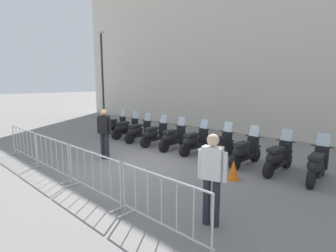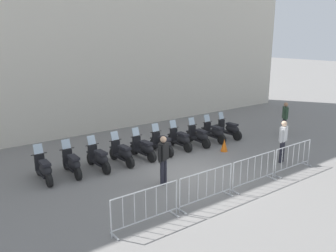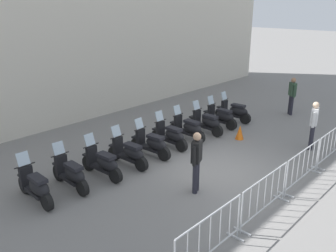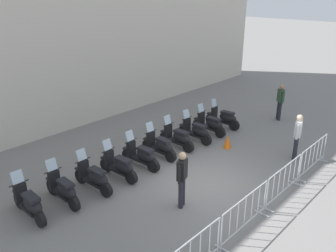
{
  "view_description": "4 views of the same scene",
  "coord_description": "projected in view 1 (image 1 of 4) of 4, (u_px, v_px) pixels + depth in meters",
  "views": [
    {
      "loc": [
        6.43,
        -5.12,
        2.64
      ],
      "look_at": [
        -0.86,
        2.43,
        0.89
      ],
      "focal_mm": 28.47,
      "sensor_mm": 36.0,
      "label": 1
    },
    {
      "loc": [
        -7.84,
        -9.44,
        5.03
      ],
      "look_at": [
        0.92,
        2.65,
        1.14
      ],
      "focal_mm": 37.41,
      "sensor_mm": 36.0,
      "label": 2
    },
    {
      "loc": [
        -8.19,
        -5.64,
        4.95
      ],
      "look_at": [
        -0.38,
        1.76,
        1.2
      ],
      "focal_mm": 38.1,
      "sensor_mm": 36.0,
      "label": 3
    },
    {
      "loc": [
        -7.93,
        -5.87,
        5.96
      ],
      "look_at": [
        0.94,
        2.49,
        1.11
      ],
      "focal_mm": 37.61,
      "sensor_mm": 36.0,
      "label": 4
    }
  ],
  "objects": [
    {
      "name": "motorcycle_7",
      "position": [
        245.0,
        152.0,
        8.37
      ],
      "size": [
        0.56,
        1.72,
        1.24
      ],
      "color": "black",
      "rests_on": "ground"
    },
    {
      "name": "street_lamp",
      "position": [
        102.0,
        69.0,
        15.71
      ],
      "size": [
        0.36,
        0.36,
        5.61
      ],
      "color": "#2D332D",
      "rests_on": "ground"
    },
    {
      "name": "traffic_cone",
      "position": [
        233.0,
        170.0,
        7.22
      ],
      "size": [
        0.32,
        0.32,
        0.55
      ],
      "primitive_type": "cone",
      "color": "orange",
      "rests_on": "ground"
    },
    {
      "name": "motorcycle_3",
      "position": [
        155.0,
        135.0,
        11.12
      ],
      "size": [
        0.56,
        1.72,
        1.24
      ],
      "color": "black",
      "rests_on": "ground"
    },
    {
      "name": "motorcycle_1",
      "position": [
        126.0,
        129.0,
        12.57
      ],
      "size": [
        0.56,
        1.72,
        1.24
      ],
      "color": "black",
      "rests_on": "ground"
    },
    {
      "name": "barrier_segment_3",
      "position": [
        162.0,
        205.0,
        4.61
      ],
      "size": [
        2.13,
        0.46,
        1.07
      ],
      "color": "#B2B5B7",
      "rests_on": "ground"
    },
    {
      "name": "barrier_segment_1",
      "position": [
        52.0,
        156.0,
        7.61
      ],
      "size": [
        2.13,
        0.46,
        1.07
      ],
      "color": "#B2B5B7",
      "rests_on": "ground"
    },
    {
      "name": "officer_by_barriers",
      "position": [
        104.0,
        131.0,
        9.09
      ],
      "size": [
        0.51,
        0.34,
        1.73
      ],
      "color": "#23232D",
      "rests_on": "ground"
    },
    {
      "name": "motorcycle_0",
      "position": [
        114.0,
        126.0,
        13.29
      ],
      "size": [
        0.56,
        1.72,
        1.24
      ],
      "color": "black",
      "rests_on": "ground"
    },
    {
      "name": "ground_plane",
      "position": [
        135.0,
        166.0,
        8.47
      ],
      "size": [
        120.0,
        120.0,
        0.0
      ],
      "primitive_type": "plane",
      "color": "slate"
    },
    {
      "name": "motorcycle_6",
      "position": [
        219.0,
        146.0,
        9.13
      ],
      "size": [
        0.56,
        1.72,
        1.24
      ],
      "color": "black",
      "rests_on": "ground"
    },
    {
      "name": "building_facade",
      "position": [
        262.0,
        0.0,
        13.45
      ],
      "size": [
        28.02,
        2.7,
        13.48
      ],
      "primitive_type": "cube",
      "rotation": [
        0.0,
        0.0,
        0.01
      ],
      "color": "beige",
      "rests_on": "ground"
    },
    {
      "name": "motorcycle_4",
      "position": [
        173.0,
        138.0,
        10.44
      ],
      "size": [
        0.56,
        1.73,
        1.24
      ],
      "color": "black",
      "rests_on": "ground"
    },
    {
      "name": "motorcycle_2",
      "position": [
        139.0,
        132.0,
        11.81
      ],
      "size": [
        0.56,
        1.72,
        1.24
      ],
      "color": "black",
      "rests_on": "ground"
    },
    {
      "name": "officer_near_row_end",
      "position": [
        212.0,
        175.0,
        4.81
      ],
      "size": [
        0.53,
        0.31,
        1.73
      ],
      "color": "#23232D",
      "rests_on": "ground"
    },
    {
      "name": "motorcycle_9",
      "position": [
        317.0,
        166.0,
        7.01
      ],
      "size": [
        0.56,
        1.73,
        1.24
      ],
      "color": "black",
      "rests_on": "ground"
    },
    {
      "name": "barrier_segment_2",
      "position": [
        93.0,
        175.0,
        6.11
      ],
      "size": [
        2.13,
        0.46,
        1.07
      ],
      "color": "#B2B5B7",
      "rests_on": "ground"
    },
    {
      "name": "motorcycle_5",
      "position": [
        195.0,
        142.0,
        9.81
      ],
      "size": [
        0.56,
        1.72,
        1.24
      ],
      "color": "black",
      "rests_on": "ground"
    },
    {
      "name": "motorcycle_8",
      "position": [
        278.0,
        158.0,
        7.7
      ],
      "size": [
        0.56,
        1.72,
        1.24
      ],
      "color": "black",
      "rests_on": "ground"
    },
    {
      "name": "barrier_segment_0",
      "position": [
        24.0,
        144.0,
        9.12
      ],
      "size": [
        2.13,
        0.46,
        1.07
      ],
      "color": "#B2B5B7",
      "rests_on": "ground"
    }
  ]
}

